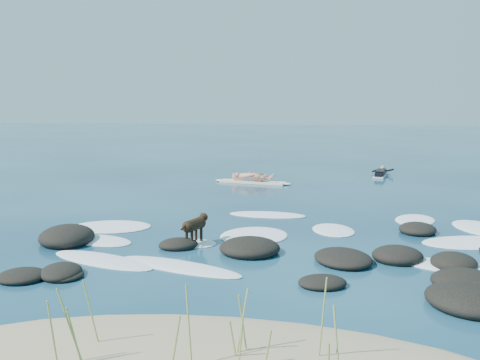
# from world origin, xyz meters

# --- Properties ---
(ground) EXTENTS (160.00, 160.00, 0.00)m
(ground) POSITION_xyz_m (0.00, 0.00, 0.00)
(ground) COLOR #0A2642
(ground) RESTS_ON ground
(dune_grass) EXTENTS (3.60, 1.07, 1.24)m
(dune_grass) POSITION_xyz_m (-0.08, -8.13, 0.63)
(dune_grass) COLOR #8C9E4C
(dune_grass) RESTS_ON ground
(reef_rocks) EXTENTS (13.02, 7.20, 0.57)m
(reef_rocks) POSITION_xyz_m (0.44, -2.81, 0.10)
(reef_rocks) COLOR black
(reef_rocks) RESTS_ON ground
(breaking_foam) EXTENTS (12.83, 7.77, 0.12)m
(breaking_foam) POSITION_xyz_m (0.46, -0.41, 0.01)
(breaking_foam) COLOR white
(breaking_foam) RESTS_ON ground
(standing_surfer_rig) EXTENTS (3.60, 1.15, 2.05)m
(standing_surfer_rig) POSITION_xyz_m (-2.08, 9.29, 0.81)
(standing_surfer_rig) COLOR #FFECCB
(standing_surfer_rig) RESTS_ON ground
(paddling_surfer_rig) EXTENTS (1.19, 2.50, 0.43)m
(paddling_surfer_rig) POSITION_xyz_m (3.83, 12.80, 0.15)
(paddling_surfer_rig) COLOR silver
(paddling_surfer_rig) RESTS_ON ground
(dog) EXTENTS (0.56, 1.19, 0.78)m
(dog) POSITION_xyz_m (-1.91, -1.47, 0.52)
(dog) COLOR black
(dog) RESTS_ON ground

